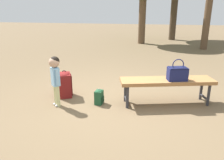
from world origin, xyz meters
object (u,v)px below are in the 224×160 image
object	(u,v)px
handbag	(177,73)
backpack_small	(99,96)
park_bench	(167,82)
child_standing	(55,74)
backpack_large	(65,83)

from	to	relation	value
handbag	backpack_small	distance (m)	1.39
park_bench	handbag	world-z (taller)	handbag
child_standing	handbag	bearing A→B (deg)	-167.77
child_standing	backpack_large	distance (m)	0.54
handbag	child_standing	world-z (taller)	child_standing
park_bench	backpack_large	size ratio (longest dim) A/B	3.21
child_standing	backpack_small	size ratio (longest dim) A/B	3.07
park_bench	backpack_small	size ratio (longest dim) A/B	5.85
child_standing	backpack_large	size ratio (longest dim) A/B	1.68
backpack_small	handbag	bearing A→B (deg)	-170.19
park_bench	backpack_small	xyz separation A→B (m)	(1.15, 0.25, -0.25)
park_bench	backpack_large	distance (m)	1.88
handbag	backpack_small	world-z (taller)	handbag
backpack_small	child_standing	bearing A→B (deg)	16.69
park_bench	handbag	xyz separation A→B (m)	(-0.16, 0.03, 0.18)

